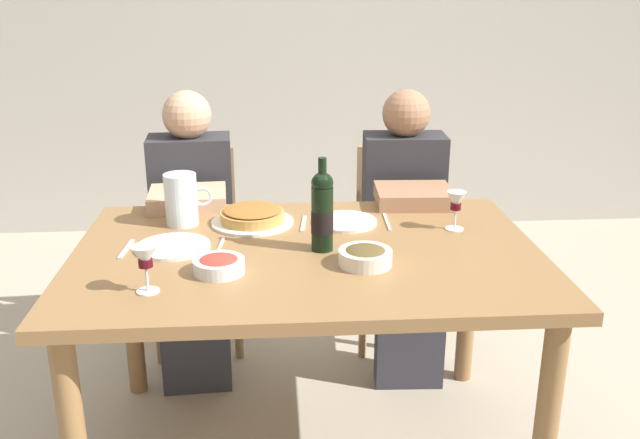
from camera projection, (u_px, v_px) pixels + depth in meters
name	position (u px, v px, depth m)	size (l,w,h in m)	color
back_wall	(286.00, 11.00, 4.29)	(8.00, 0.10, 2.80)	#B2ADA3
dining_table	(307.00, 276.00, 2.26)	(1.50, 1.00, 0.76)	olive
wine_bottle	(322.00, 211.00, 2.20)	(0.07, 0.07, 0.30)	black
water_pitcher	(182.00, 202.00, 2.44)	(0.17, 0.11, 0.18)	silver
baked_tart	(252.00, 216.00, 2.46)	(0.29, 0.29, 0.06)	silver
salad_bowl	(219.00, 265.00, 2.05)	(0.15, 0.15, 0.05)	silver
olive_bowl	(365.00, 256.00, 2.10)	(0.16, 0.16, 0.06)	silver
wine_glass_left_diner	(456.00, 203.00, 2.38)	(0.07, 0.07, 0.14)	silver
wine_glass_right_diner	(145.00, 259.00, 1.90)	(0.07, 0.07, 0.14)	silver
dinner_plate_left_setting	(173.00, 247.00, 2.24)	(0.24, 0.24, 0.01)	silver
dinner_plate_right_setting	(345.00, 222.00, 2.47)	(0.23, 0.23, 0.01)	silver
fork_left_setting	(126.00, 249.00, 2.23)	(0.16, 0.01, 0.01)	silver
knife_left_setting	(220.00, 247.00, 2.25)	(0.18, 0.01, 0.01)	silver
knife_right_setting	(387.00, 222.00, 2.48)	(0.18, 0.01, 0.01)	silver
spoon_right_setting	(303.00, 224.00, 2.46)	(0.16, 0.01, 0.01)	silver
chair_left	(197.00, 234.00, 3.13)	(0.42, 0.42, 0.87)	#9E7A51
diner_left	(192.00, 227.00, 2.86)	(0.35, 0.52, 1.16)	#2D2D33
chair_right	(397.00, 232.00, 3.16)	(0.42, 0.42, 0.87)	#9E7A51
diner_right	(406.00, 224.00, 2.90)	(0.35, 0.51, 1.16)	#2D2D33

